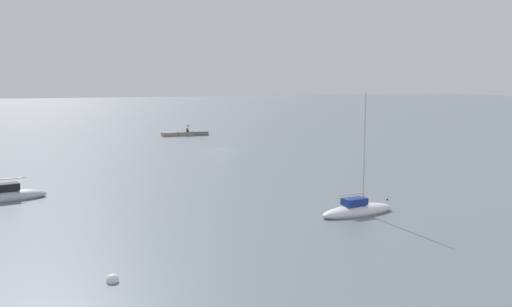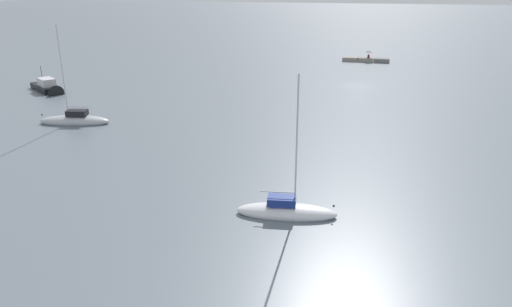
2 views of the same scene
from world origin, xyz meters
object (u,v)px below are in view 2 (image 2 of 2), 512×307
person_seated_maroon_left (368,57)px  sailboat_white_near (286,211)px  umbrella_open_black (369,52)px  sailboat_grey_mid (75,120)px  motorboat_black_near (49,89)px

person_seated_maroon_left → sailboat_white_near: (2.44, 62.55, -0.65)m
umbrella_open_black → sailboat_white_near: (2.43, 62.72, -1.51)m
person_seated_maroon_left → sailboat_grey_mid: sailboat_grey_mid is taller
person_seated_maroon_left → umbrella_open_black: size_ratio=0.57×
sailboat_white_near → sailboat_grey_mid: bearing=-128.4°
sailboat_grey_mid → motorboat_black_near: bearing=31.8°
sailboat_white_near → sailboat_grey_mid: size_ratio=0.91×
person_seated_maroon_left → umbrella_open_black: 0.87m
person_seated_maroon_left → motorboat_black_near: bearing=37.5°
sailboat_white_near → motorboat_black_near: sailboat_white_near is taller
sailboat_white_near → sailboat_grey_mid: (25.14, -14.55, 0.04)m
person_seated_maroon_left → motorboat_black_near: 53.59m
person_seated_maroon_left → motorboat_black_near: motorboat_black_near is taller
sailboat_white_near → sailboat_grey_mid: sailboat_grey_mid is taller
sailboat_white_near → motorboat_black_near: (37.41, -26.72, 0.10)m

